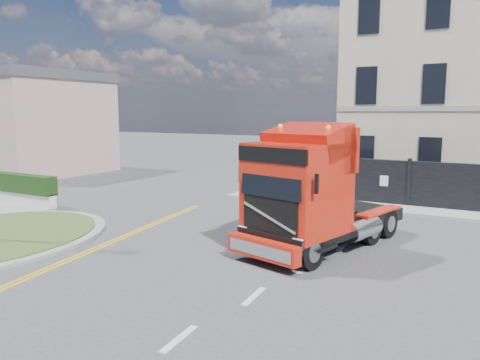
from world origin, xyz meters
The scene contains 6 objects.
ground centered at (0.00, 0.00, 0.00)m, with size 120.00×120.00×0.00m, color #424244.
seaside_bldg_pink centered at (-20.00, 9.00, 3.00)m, with size 8.00×8.00×6.00m, color #C09E96.
hoarding_fence centered at (6.55, 9.00, 1.00)m, with size 18.80×0.25×2.00m.
georgian_building centered at (6.00, 16.50, 5.77)m, with size 12.30×10.30×12.80m.
pavement_far centered at (6.00, 8.10, 0.06)m, with size 20.00×1.60×0.12m, color gray.
truck centered at (2.50, 1.00, 1.62)m, with size 3.70×6.41×3.62m.
Camera 1 is at (7.15, -11.61, 4.06)m, focal length 35.00 mm.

